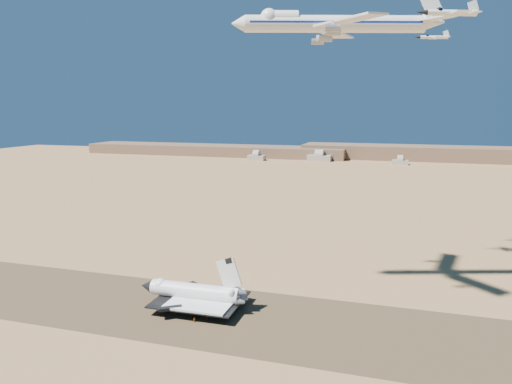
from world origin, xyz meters
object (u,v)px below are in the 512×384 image
(crew_b, at_px, (194,320))
(chase_jet_e, at_px, (433,37))
(carrier_747, at_px, (329,24))
(chase_jet_d, at_px, (407,31))
(crew_c, at_px, (212,314))
(shuttle, at_px, (194,293))
(crew_a, at_px, (207,317))
(chase_jet_a, at_px, (450,13))

(crew_b, relative_size, chase_jet_e, 0.11)
(carrier_747, xyz_separation_m, crew_b, (-36.23, -34.23, -96.53))
(chase_jet_d, bearing_deg, carrier_747, -131.34)
(crew_c, bearing_deg, chase_jet_e, -69.98)
(shuttle, distance_m, crew_c, 11.12)
(crew_a, bearing_deg, chase_jet_d, -25.52)
(carrier_747, xyz_separation_m, chase_jet_a, (36.06, -44.53, -5.76))
(crew_a, height_order, chase_jet_a, chase_jet_a)
(crew_c, xyz_separation_m, chase_jet_d, (57.19, 71.59, 99.25))
(crew_a, height_order, crew_c, crew_a)
(crew_b, distance_m, chase_jet_a, 116.48)
(crew_a, distance_m, chase_jet_a, 114.90)
(carrier_747, height_order, chase_jet_e, carrier_747)
(carrier_747, bearing_deg, shuttle, -169.19)
(crew_c, bearing_deg, carrier_747, -82.77)
(carrier_747, height_order, crew_b, carrier_747)
(chase_jet_a, bearing_deg, carrier_747, 105.80)
(crew_c, height_order, chase_jet_d, chase_jet_d)
(carrier_747, xyz_separation_m, crew_a, (-33.16, -30.97, -96.47))
(carrier_747, xyz_separation_m, chase_jet_d, (24.70, 43.31, 2.68))
(crew_c, distance_m, chase_jet_a, 114.93)
(shuttle, bearing_deg, crew_a, -44.66)
(crew_a, bearing_deg, chase_jet_e, -23.26)
(chase_jet_d, bearing_deg, crew_c, -140.26)
(shuttle, distance_m, chase_jet_e, 150.10)
(crew_c, xyz_separation_m, chase_jet_a, (68.55, -16.25, 90.81))
(chase_jet_d, bearing_deg, shuttle, -146.45)
(chase_jet_e, bearing_deg, chase_jet_d, -136.74)
(shuttle, distance_m, carrier_747, 103.60)
(shuttle, relative_size, chase_jet_e, 2.61)
(chase_jet_a, bearing_deg, crew_a, 145.71)
(shuttle, relative_size, crew_a, 22.46)
(crew_b, bearing_deg, chase_jet_d, -40.28)
(carrier_747, xyz_separation_m, chase_jet_e, (35.45, 64.66, 2.35))
(carrier_747, bearing_deg, chase_jet_e, 42.82)
(chase_jet_d, bearing_deg, crew_b, -139.80)
(chase_jet_e, bearing_deg, crew_a, -145.66)
(crew_b, distance_m, crew_c, 7.03)
(crew_a, distance_m, crew_b, 4.48)
(shuttle, relative_size, crew_b, 24.04)
(crew_c, distance_m, chase_jet_d, 135.07)
(shuttle, height_order, crew_b, shuttle)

